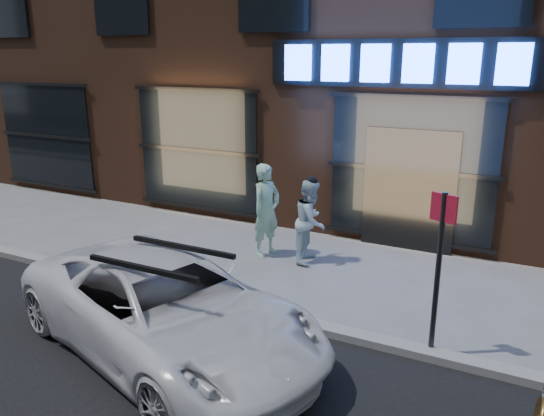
% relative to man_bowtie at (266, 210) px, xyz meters
% --- Properties ---
extents(ground, '(90.00, 90.00, 0.00)m').
position_rel_man_bowtie_xyz_m(ground, '(2.34, -2.34, -0.90)').
color(ground, slate).
rests_on(ground, ground).
extents(curb, '(60.00, 0.25, 0.12)m').
position_rel_man_bowtie_xyz_m(curb, '(2.34, -2.34, -0.84)').
color(curb, gray).
rests_on(curb, ground).
extents(man_bowtie, '(0.60, 0.75, 1.80)m').
position_rel_man_bowtie_xyz_m(man_bowtie, '(0.00, 0.00, 0.00)').
color(man_bowtie, '#A7DBB5').
rests_on(man_bowtie, ground).
extents(man_cap, '(0.68, 0.83, 1.58)m').
position_rel_man_bowtie_xyz_m(man_cap, '(0.89, 0.07, -0.11)').
color(man_cap, white).
rests_on(man_cap, ground).
extents(white_suv, '(5.07, 3.48, 1.29)m').
position_rel_man_bowtie_xyz_m(white_suv, '(0.49, -3.73, -0.25)').
color(white_suv, white).
rests_on(white_suv, ground).
extents(sign_post, '(0.33, 0.16, 2.18)m').
position_rel_man_bowtie_xyz_m(sign_post, '(3.57, -2.24, 0.42)').
color(sign_post, '#262628').
rests_on(sign_post, ground).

